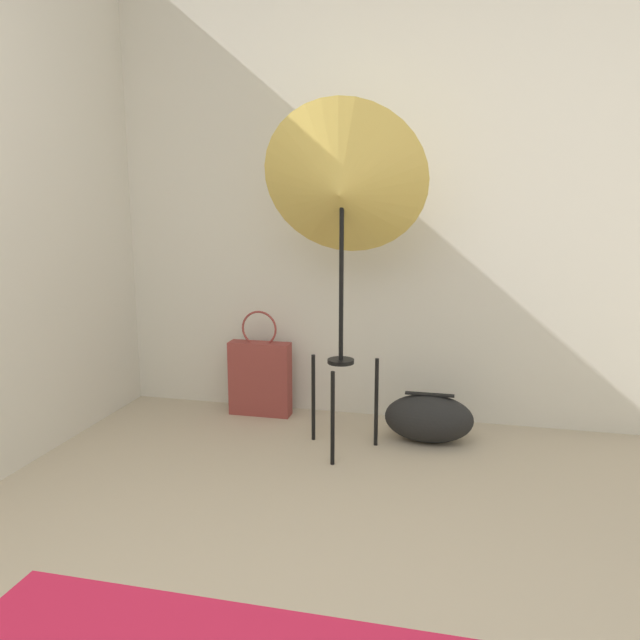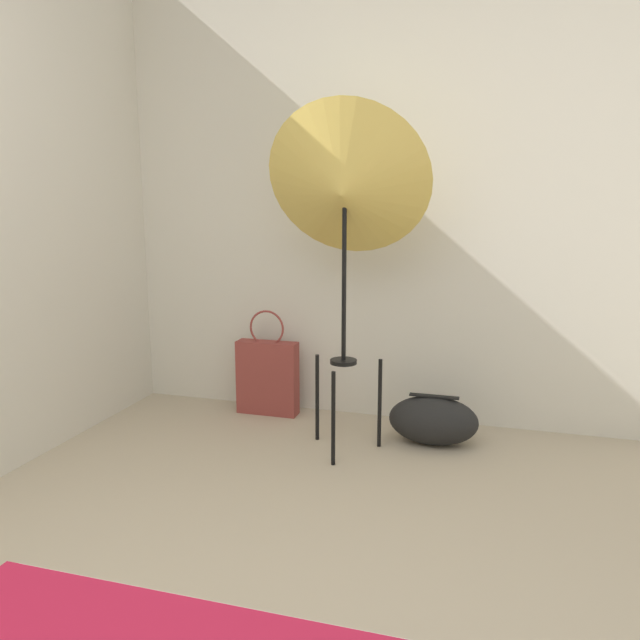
{
  "view_description": "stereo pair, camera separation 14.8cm",
  "coord_description": "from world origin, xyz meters",
  "views": [
    {
      "loc": [
        0.41,
        -0.92,
        1.25
      ],
      "look_at": [
        -0.21,
        1.74,
        0.71
      ],
      "focal_mm": 35.0,
      "sensor_mm": 36.0,
      "label": 1
    },
    {
      "loc": [
        0.56,
        -0.88,
        1.25
      ],
      "look_at": [
        -0.21,
        1.74,
        0.71
      ],
      "focal_mm": 35.0,
      "sensor_mm": 36.0,
      "label": 2
    }
  ],
  "objects": [
    {
      "name": "wall_back",
      "position": [
        0.0,
        2.58,
        1.3
      ],
      "size": [
        8.0,
        0.05,
        2.6
      ],
      "color": "beige",
      "rests_on": "ground_plane"
    },
    {
      "name": "photo_umbrella",
      "position": [
        -0.17,
        2.0,
        1.29
      ],
      "size": [
        0.8,
        0.51,
        1.69
      ],
      "color": "black",
      "rests_on": "ground_plane"
    },
    {
      "name": "tote_bag",
      "position": [
        -0.73,
        2.41,
        0.23
      ],
      "size": [
        0.36,
        0.1,
        0.62
      ],
      "color": "brown",
      "rests_on": "ground_plane"
    },
    {
      "name": "duffel_bag",
      "position": [
        0.26,
        2.21,
        0.13
      ],
      "size": [
        0.46,
        0.25,
        0.26
      ],
      "color": "black",
      "rests_on": "ground_plane"
    }
  ]
}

